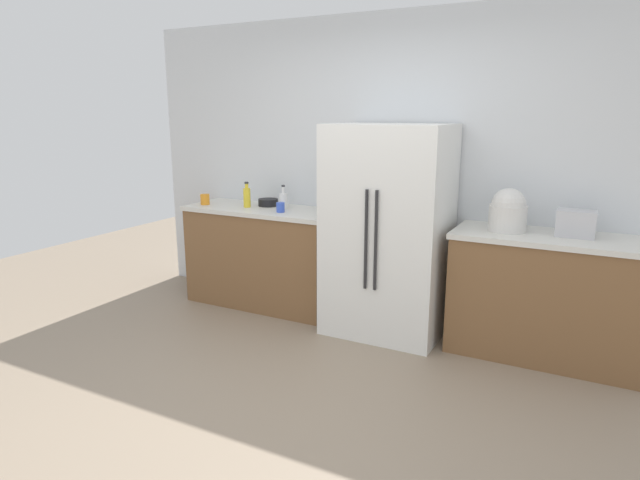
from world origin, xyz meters
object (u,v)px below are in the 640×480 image
Objects in this scene: bottle_b at (283,200)px; cup_b at (205,199)px; refrigerator at (388,231)px; toaster at (576,223)px; rice_cooker at (508,211)px; bottle_a at (247,197)px; cup_a at (280,207)px; bowl_a at (268,202)px.

cup_b is at bearing -169.96° from bottle_b.
refrigerator is 1.38m from toaster.
bottle_b is at bearing 174.03° from refrigerator.
bottle_a is (-2.32, -0.05, -0.05)m from rice_cooker.
toaster is 3.23m from cup_b.
refrigerator is 19.69× the size of cup_a.
cup_a is at bearing -176.23° from toaster.
bowl_a is (-0.28, 0.22, -0.01)m from cup_a.
bottle_a is at bearing -132.06° from bowl_a.
toaster is 2.78m from bottle_a.
cup_a is (-1.91, -0.13, -0.10)m from rice_cooker.
refrigerator is 7.76× the size of bottle_b.
cup_b is at bearing -171.95° from bottle_a.
rice_cooker reaches higher than cup_a.
refrigerator is 0.94m from rice_cooker.
toaster reaches higher than cup_b.
toaster is 0.47m from rice_cooker.
toaster is at bearing 3.77° from cup_a.
bottle_b reaches higher than cup_a.
toaster is 2.61× the size of cup_b.
rice_cooker is at bearing 1.31° from bottle_a.
refrigerator reaches higher than bowl_a.
bottle_b is 0.17m from cup_a.
bowl_a is at bearing 171.80° from refrigerator.
refrigerator is 1.42m from bottle_a.
rice_cooker is 1.97m from bottle_b.
cup_a is at bearing -0.74° from cup_b.
toaster is 2.37m from cup_a.
cup_a is 0.88× the size of cup_b.
bottle_a is 1.27× the size of bowl_a.
bottle_a is at bearing -167.44° from bottle_b.
rice_cooker is (-0.46, -0.03, 0.05)m from toaster.
cup_a is 0.86m from cup_b.
toaster is at bearing 4.82° from refrigerator.
bottle_a is 0.36m from bottle_b.
rice_cooker is 1.35× the size of bottle_a.
cup_b is at bearing -177.43° from toaster.
bottle_b is (0.35, 0.08, -0.02)m from bottle_a.
rice_cooker reaches higher than cup_b.
bottle_b reaches higher than toaster.
cup_b reaches higher than bowl_a.
toaster is at bearing 3.57° from rice_cooker.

